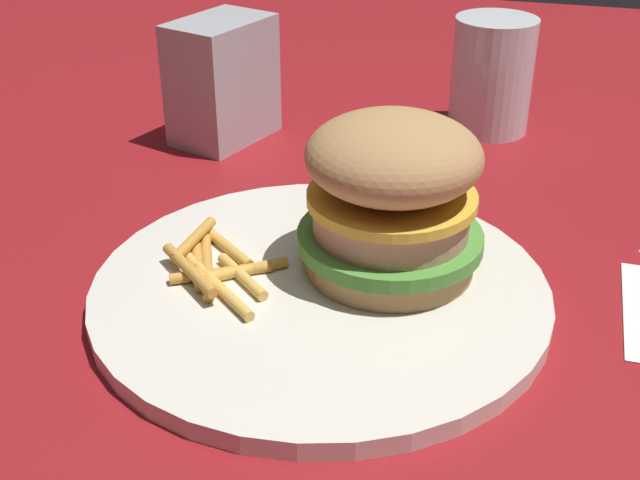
# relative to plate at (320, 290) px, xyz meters

# --- Properties ---
(ground_plane) EXTENTS (1.60, 1.60, 0.00)m
(ground_plane) POSITION_rel_plate_xyz_m (-0.01, -0.03, -0.01)
(ground_plane) COLOR maroon
(plate) EXTENTS (0.28, 0.28, 0.01)m
(plate) POSITION_rel_plate_xyz_m (0.00, 0.00, 0.00)
(plate) COLOR silver
(plate) RESTS_ON ground_plane
(sandwich) EXTENTS (0.12, 0.12, 0.10)m
(sandwich) POSITION_rel_plate_xyz_m (-0.04, -0.03, 0.06)
(sandwich) COLOR tan
(sandwich) RESTS_ON plate
(fries_pile) EXTENTS (0.08, 0.10, 0.01)m
(fries_pile) POSITION_rel_plate_xyz_m (0.07, 0.01, 0.01)
(fries_pile) COLOR gold
(fries_pile) RESTS_ON plate
(drink_glass) EXTENTS (0.07, 0.07, 0.10)m
(drink_glass) POSITION_rel_plate_xyz_m (-0.07, -0.32, 0.04)
(drink_glass) COLOR silver
(drink_glass) RESTS_ON ground_plane
(napkin_dispenser) EXTENTS (0.08, 0.10, 0.11)m
(napkin_dispenser) POSITION_rel_plate_xyz_m (0.15, -0.23, 0.05)
(napkin_dispenser) COLOR #B7BABF
(napkin_dispenser) RESTS_ON ground_plane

